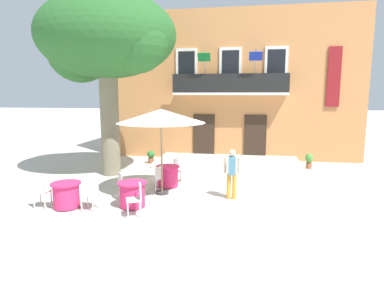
{
  "coord_description": "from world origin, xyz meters",
  "views": [
    {
      "loc": [
        1.39,
        -11.48,
        3.33
      ],
      "look_at": [
        -0.77,
        1.43,
        1.3
      ],
      "focal_mm": 30.23,
      "sensor_mm": 36.0,
      "label": 1
    }
  ],
  "objects": [
    {
      "name": "cafe_chair_near_tree_1",
      "position": [
        -1.07,
        0.28,
        0.53
      ],
      "size": [
        0.54,
        0.54,
        0.91
      ],
      "color": "silver",
      "rests_on": "ground"
    },
    {
      "name": "cafe_umbrella",
      "position": [
        -1.35,
        -1.26,
        2.61
      ],
      "size": [
        2.9,
        2.9,
        2.85
      ],
      "color": "#997A56",
      "rests_on": "ground"
    },
    {
      "name": "ground_planter_left",
      "position": [
        -3.12,
        3.37,
        0.35
      ],
      "size": [
        0.36,
        0.36,
        0.62
      ],
      "color": "#995638",
      "rests_on": "ground"
    },
    {
      "name": "cafe_table_middle",
      "position": [
        -1.88,
        -2.67,
        0.39
      ],
      "size": [
        0.86,
        0.86,
        0.76
      ],
      "color": "#E52D66",
      "rests_on": "ground"
    },
    {
      "name": "ground_plane",
      "position": [
        0.0,
        0.0,
        0.0
      ],
      "size": [
        120.0,
        120.0,
        0.0
      ],
      "primitive_type": "plane",
      "color": "beige"
    },
    {
      "name": "entrance_step_platform",
      "position": [
        0.56,
        3.63,
        0.12
      ],
      "size": [
        6.66,
        2.75,
        0.25
      ],
      "primitive_type": "cube",
      "color": "silver",
      "rests_on": "ground"
    },
    {
      "name": "building_facade",
      "position": [
        0.56,
        6.99,
        3.75
      ],
      "size": [
        13.0,
        5.09,
        7.5
      ],
      "color": "#CC844C",
      "rests_on": "ground"
    },
    {
      "name": "cafe_chair_near_tree_0",
      "position": [
        -1.57,
        -1.14,
        0.53
      ],
      "size": [
        0.52,
        0.52,
        0.91
      ],
      "color": "silver",
      "rests_on": "ground"
    },
    {
      "name": "pedestrian_near_entrance",
      "position": [
        0.99,
        -1.42,
        0.9
      ],
      "size": [
        0.53,
        0.35,
        1.61
      ],
      "color": "gold",
      "rests_on": "ground"
    },
    {
      "name": "cafe_chair_front_1",
      "position": [
        -4.52,
        -3.18,
        0.53
      ],
      "size": [
        0.42,
        0.42,
        0.91
      ],
      "color": "silver",
      "rests_on": "ground"
    },
    {
      "name": "plane_tree",
      "position": [
        -4.19,
        1.02,
        5.43
      ],
      "size": [
        5.66,
        4.97,
        7.25
      ],
      "color": "#7F755B",
      "rests_on": "ground"
    },
    {
      "name": "cafe_table_near_tree",
      "position": [
        -1.35,
        -0.42,
        0.39
      ],
      "size": [
        0.86,
        0.86,
        0.76
      ],
      "color": "#E52D66",
      "rests_on": "ground"
    },
    {
      "name": "ground_planter_right",
      "position": [
        4.24,
        3.46,
        0.38
      ],
      "size": [
        0.34,
        0.34,
        0.69
      ],
      "color": "#995638",
      "rests_on": "ground"
    },
    {
      "name": "cafe_chair_middle_1",
      "position": [
        -1.52,
        -3.33,
        0.53
      ],
      "size": [
        0.52,
        0.52,
        0.91
      ],
      "color": "silver",
      "rests_on": "ground"
    },
    {
      "name": "cafe_chair_middle_0",
      "position": [
        -2.37,
        -2.1,
        0.53
      ],
      "size": [
        0.56,
        0.56,
        0.91
      ],
      "color": "silver",
      "rests_on": "ground"
    },
    {
      "name": "cafe_chair_front_0",
      "position": [
        -3.02,
        -3.01,
        0.53
      ],
      "size": [
        0.41,
        0.41,
        0.91
      ],
      "color": "silver",
      "rests_on": "ground"
    },
    {
      "name": "cafe_table_front",
      "position": [
        -3.77,
        -3.06,
        0.39
      ],
      "size": [
        0.86,
        0.86,
        0.76
      ],
      "color": "#E52D66",
      "rests_on": "ground"
    }
  ]
}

